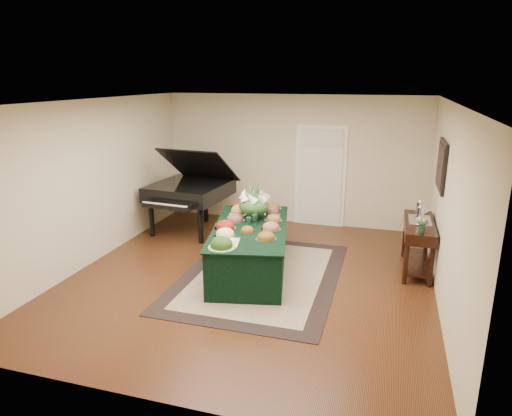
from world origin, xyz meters
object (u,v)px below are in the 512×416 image
(floral_centerpiece, at_px, (254,201))
(mahogany_sideboard, at_px, (419,233))
(grand_piano, at_px, (190,190))
(buffet_table, at_px, (250,249))

(floral_centerpiece, distance_m, mahogany_sideboard, 2.69)
(mahogany_sideboard, bearing_deg, grand_piano, 169.39)
(grand_piano, bearing_deg, mahogany_sideboard, -10.61)
(grand_piano, xyz_separation_m, mahogany_sideboard, (4.33, -0.81, -0.22))
(buffet_table, xyz_separation_m, floral_centerpiece, (-0.06, 0.38, 0.68))
(floral_centerpiece, xyz_separation_m, grand_piano, (-1.70, 1.20, -0.21))
(buffet_table, xyz_separation_m, mahogany_sideboard, (2.57, 0.77, 0.26))
(buffet_table, relative_size, mahogany_sideboard, 1.90)
(buffet_table, relative_size, floral_centerpiece, 5.00)
(buffet_table, bearing_deg, mahogany_sideboard, 16.73)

